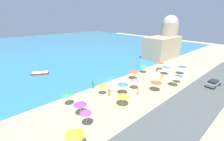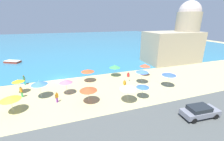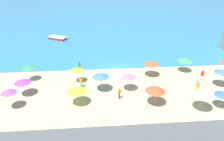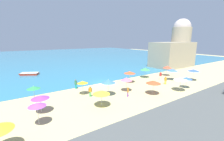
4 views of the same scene
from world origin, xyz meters
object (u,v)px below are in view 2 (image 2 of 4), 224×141
object	(u,v)px
bather_0	(57,97)
bather_2	(21,91)
beach_umbrella_0	(115,66)
beach_umbrella_9	(143,86)
beach_umbrella_1	(142,71)
beach_umbrella_4	(88,71)
beach_umbrella_3	(10,98)
beach_umbrella_13	(18,81)
beach_umbrella_15	(128,88)
bather_3	(24,79)
bather_4	(125,84)
beach_umbrella_7	(145,65)
beach_umbrella_10	(88,89)
beach_umbrella_11	(169,74)
parked_car_1	(200,111)
beach_umbrella_2	(39,83)
beach_umbrella_8	(66,81)
skiff_nearshore	(12,62)
harbor_fortress	(178,40)
bather_1	(128,76)

from	to	relation	value
bather_0	bather_2	xyz separation A→B (m)	(-4.94, 3.31, 0.07)
beach_umbrella_0	beach_umbrella_9	bearing A→B (deg)	-85.64
beach_umbrella_1	bather_2	distance (m)	19.59
beach_umbrella_4	beach_umbrella_3	bearing A→B (deg)	-148.09
beach_umbrella_13	beach_umbrella_3	bearing A→B (deg)	-86.94
beach_umbrella_15	bather_2	xyz separation A→B (m)	(-14.35, 6.34, -1.19)
bather_3	bather_4	bearing A→B (deg)	-24.63
beach_umbrella_7	bather_4	world-z (taller)	beach_umbrella_7
beach_umbrella_7	beach_umbrella_1	bearing A→B (deg)	-128.50
beach_umbrella_10	beach_umbrella_11	distance (m)	13.94
beach_umbrella_9	beach_umbrella_11	size ratio (longest dim) A/B	0.81
beach_umbrella_1	parked_car_1	distance (m)	11.40
beach_umbrella_2	bather_0	world-z (taller)	beach_umbrella_2
beach_umbrella_3	bather_2	size ratio (longest dim) A/B	1.36
beach_umbrella_2	beach_umbrella_7	size ratio (longest dim) A/B	1.07
beach_umbrella_7	beach_umbrella_10	size ratio (longest dim) A/B	1.06
beach_umbrella_1	beach_umbrella_8	world-z (taller)	beach_umbrella_1
parked_car_1	beach_umbrella_0	bearing A→B (deg)	106.23
beach_umbrella_15	beach_umbrella_13	bearing A→B (deg)	152.00
parked_car_1	skiff_nearshore	bearing A→B (deg)	128.32
beach_umbrella_2	harbor_fortress	bearing A→B (deg)	17.17
beach_umbrella_4	bather_4	size ratio (longest dim) A/B	1.49
beach_umbrella_9	parked_car_1	size ratio (longest dim) A/B	0.46
beach_umbrella_15	bather_2	distance (m)	15.73
beach_umbrella_2	beach_umbrella_10	world-z (taller)	beach_umbrella_2
beach_umbrella_2	bather_1	world-z (taller)	beach_umbrella_2
beach_umbrella_0	bather_3	size ratio (longest dim) A/B	1.36
beach_umbrella_1	beach_umbrella_3	xyz separation A→B (m)	(-19.78, -2.82, -0.28)
beach_umbrella_10	skiff_nearshore	bearing A→B (deg)	120.07
bather_2	bather_3	world-z (taller)	bather_3
beach_umbrella_0	beach_umbrella_9	distance (m)	9.76
beach_umbrella_13	beach_umbrella_15	bearing A→B (deg)	-28.00
bather_2	beach_umbrella_7	bearing A→B (deg)	5.13
beach_umbrella_1	beach_umbrella_3	bearing A→B (deg)	-171.87
beach_umbrella_11	bather_3	xyz separation A→B (m)	(-23.54, 8.95, -1.29)
beach_umbrella_13	beach_umbrella_9	bearing A→B (deg)	-23.61
beach_umbrella_11	parked_car_1	size ratio (longest dim) A/B	0.57
beach_umbrella_11	beach_umbrella_13	world-z (taller)	beach_umbrella_11
bather_2	bather_3	distance (m)	4.99
beach_umbrella_15	bather_1	bearing A→B (deg)	64.63
beach_umbrella_7	beach_umbrella_13	world-z (taller)	beach_umbrella_7
beach_umbrella_10	bather_0	distance (m)	4.59
beach_umbrella_2	beach_umbrella_8	xyz separation A→B (m)	(3.67, -0.11, -0.19)
beach_umbrella_0	skiff_nearshore	world-z (taller)	beach_umbrella_0
beach_umbrella_3	bather_1	xyz separation A→B (m)	(17.82, 4.38, -0.98)
beach_umbrella_11	harbor_fortress	world-z (taller)	harbor_fortress
beach_umbrella_15	skiff_nearshore	bearing A→B (deg)	126.20
beach_umbrella_0	bather_4	xyz separation A→B (m)	(-0.52, -6.12, -1.15)
beach_umbrella_3	bather_1	distance (m)	18.37
beach_umbrella_3	bather_0	world-z (taller)	beach_umbrella_3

